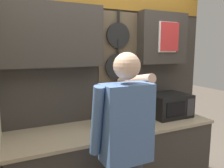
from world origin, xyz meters
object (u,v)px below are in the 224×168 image
(microwave, at_px, (168,105))
(knife_block, at_px, (121,113))
(person, at_px, (125,139))
(utensil_crock, at_px, (99,118))

(microwave, xyz_separation_m, knife_block, (-0.63, 0.00, -0.03))
(knife_block, relative_size, person, 0.18)
(utensil_crock, relative_size, person, 0.21)
(utensil_crock, xyz_separation_m, person, (-0.01, -0.57, -0.00))
(knife_block, relative_size, utensil_crock, 0.83)
(knife_block, xyz_separation_m, utensil_crock, (-0.25, 0.00, -0.01))
(person, bearing_deg, microwave, 32.80)
(knife_block, bearing_deg, person, -114.05)
(microwave, bearing_deg, knife_block, 179.92)
(knife_block, bearing_deg, microwave, -0.08)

